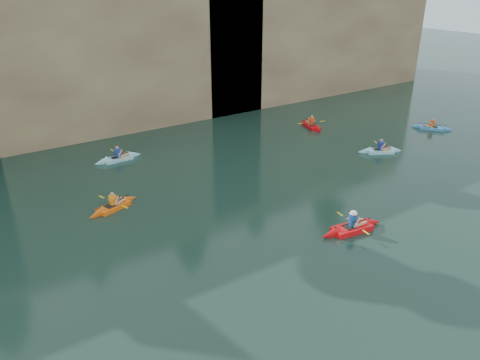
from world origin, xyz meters
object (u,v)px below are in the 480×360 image
kayaker_orange (113,206)px  kayaker_ltblue_near (380,151)px  main_kayaker (352,228)px  kayaker_red_far (311,126)px

kayaker_orange → kayaker_ltblue_near: size_ratio=1.03×
kayaker_ltblue_near → kayaker_orange: bearing=-157.5°
main_kayaker → kayaker_ltblue_near: main_kayaker is taller
kayaker_orange → kayaker_red_far: bearing=-4.2°
kayaker_orange → kayaker_ltblue_near: bearing=-25.8°
main_kayaker → kayaker_ltblue_near: 11.10m
main_kayaker → kayaker_red_far: main_kayaker is taller
main_kayaker → kayaker_orange: size_ratio=1.13×
kayaker_red_far → kayaker_ltblue_near: bearing=-164.0°
main_kayaker → kayaker_red_far: (9.06, 12.98, -0.02)m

